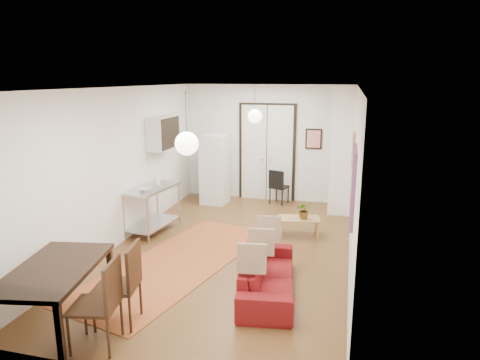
% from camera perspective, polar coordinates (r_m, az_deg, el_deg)
% --- Properties ---
extents(floor, '(7.00, 7.00, 0.00)m').
position_cam_1_polar(floor, '(7.91, -1.30, -9.27)').
color(floor, brown).
rests_on(floor, ground).
extents(ceiling, '(4.20, 7.00, 0.02)m').
position_cam_1_polar(ceiling, '(7.29, -1.42, 12.23)').
color(ceiling, white).
rests_on(ceiling, wall_back).
extents(wall_back, '(4.20, 0.02, 2.90)m').
position_cam_1_polar(wall_back, '(10.82, 3.67, 4.93)').
color(wall_back, white).
rests_on(wall_back, floor).
extents(wall_front, '(4.20, 0.02, 2.90)m').
position_cam_1_polar(wall_front, '(4.35, -14.07, -8.70)').
color(wall_front, white).
rests_on(wall_front, floor).
extents(wall_left, '(0.02, 7.00, 2.90)m').
position_cam_1_polar(wall_left, '(8.28, -15.50, 1.79)').
color(wall_left, white).
rests_on(wall_left, floor).
extents(wall_right, '(0.02, 7.00, 2.90)m').
position_cam_1_polar(wall_right, '(7.20, 14.94, 0.11)').
color(wall_right, white).
rests_on(wall_right, floor).
extents(double_doors, '(1.44, 0.06, 2.50)m').
position_cam_1_polar(double_doors, '(10.82, 3.61, 3.58)').
color(double_doors, white).
rests_on(double_doors, wall_back).
extents(stub_partition, '(0.50, 0.10, 2.90)m').
position_cam_1_polar(stub_partition, '(9.71, 13.42, 3.59)').
color(stub_partition, white).
rests_on(stub_partition, floor).
extents(wall_cabinet, '(0.35, 1.00, 0.70)m').
position_cam_1_polar(wall_cabinet, '(9.44, -10.22, 6.23)').
color(wall_cabinet, white).
rests_on(wall_cabinet, wall_left).
extents(painting_popart, '(0.05, 1.00, 1.00)m').
position_cam_1_polar(painting_popart, '(5.94, 14.86, -0.71)').
color(painting_popart, red).
rests_on(painting_popart, wall_right).
extents(painting_abstract, '(0.05, 0.50, 0.60)m').
position_cam_1_polar(painting_abstract, '(7.92, 14.90, 3.89)').
color(painting_abstract, beige).
rests_on(painting_abstract, wall_right).
extents(poster_back, '(0.40, 0.03, 0.50)m').
position_cam_1_polar(poster_back, '(10.62, 9.79, 5.41)').
color(poster_back, red).
rests_on(poster_back, wall_back).
extents(print_left, '(0.03, 0.44, 0.54)m').
position_cam_1_polar(print_left, '(9.95, -9.83, 6.90)').
color(print_left, '#9E6A41').
rests_on(print_left, wall_left).
extents(pendant_back, '(0.30, 0.30, 0.80)m').
position_cam_1_polar(pendant_back, '(9.27, 1.99, 8.49)').
color(pendant_back, white).
rests_on(pendant_back, ceiling).
extents(pendant_front, '(0.30, 0.30, 0.80)m').
position_cam_1_polar(pendant_front, '(5.46, -7.11, 4.85)').
color(pendant_front, white).
rests_on(pendant_front, ceiling).
extents(kilim_rug, '(2.48, 4.38, 0.01)m').
position_cam_1_polar(kilim_rug, '(7.46, -8.27, -10.83)').
color(kilim_rug, '#B15A2C').
rests_on(kilim_rug, floor).
extents(sofa, '(1.00, 1.98, 0.55)m').
position_cam_1_polar(sofa, '(6.37, 3.68, -12.47)').
color(sofa, maroon).
rests_on(sofa, floor).
extents(coffee_table, '(0.87, 0.58, 0.36)m').
position_cam_1_polar(coffee_table, '(8.58, 7.86, -5.34)').
color(coffee_table, '#A6894E').
rests_on(coffee_table, floor).
extents(potted_plant, '(0.32, 0.36, 0.35)m').
position_cam_1_polar(potted_plant, '(8.50, 8.58, -3.97)').
color(potted_plant, '#2D652E').
rests_on(potted_plant, coffee_table).
extents(kitchen_counter, '(0.79, 1.31, 0.95)m').
position_cam_1_polar(kitchen_counter, '(8.73, -11.59, -3.02)').
color(kitchen_counter, '#B4B6B9').
rests_on(kitchen_counter, floor).
extents(bowl, '(0.27, 0.27, 0.05)m').
position_cam_1_polar(bowl, '(8.38, -12.60, -1.24)').
color(bowl, silver).
rests_on(bowl, kitchen_counter).
extents(soap_bottle, '(0.11, 0.11, 0.20)m').
position_cam_1_polar(soap_bottle, '(8.84, -11.02, 0.08)').
color(soap_bottle, teal).
rests_on(soap_bottle, kitchen_counter).
extents(fridge, '(0.63, 0.63, 1.72)m').
position_cam_1_polar(fridge, '(10.54, -3.40, 1.42)').
color(fridge, white).
rests_on(fridge, floor).
extents(dining_table, '(1.16, 1.70, 0.87)m').
position_cam_1_polar(dining_table, '(5.68, -23.45, -11.47)').
color(dining_table, black).
rests_on(dining_table, floor).
extents(dining_chair_near, '(0.59, 0.77, 1.07)m').
position_cam_1_polar(dining_chair_near, '(5.77, -15.64, -12.03)').
color(dining_chair_near, '#351E10').
rests_on(dining_chair_near, floor).
extents(dining_chair_far, '(0.59, 0.77, 1.07)m').
position_cam_1_polar(dining_chair_far, '(5.40, -18.28, -14.08)').
color(dining_chair_far, '#351E10').
rests_on(dining_chair_far, floor).
extents(black_side_chair, '(0.50, 0.51, 0.87)m').
position_cam_1_polar(black_side_chair, '(10.69, 5.34, -0.39)').
color(black_side_chair, black).
rests_on(black_side_chair, floor).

